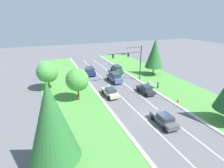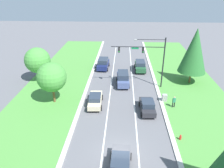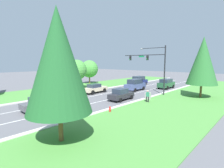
{
  "view_description": "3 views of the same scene",
  "coord_description": "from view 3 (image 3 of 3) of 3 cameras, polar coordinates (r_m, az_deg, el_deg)",
  "views": [
    {
      "loc": [
        -14.39,
        -18.83,
        14.09
      ],
      "look_at": [
        -1.84,
        13.07,
        0.93
      ],
      "focal_mm": 28.0,
      "sensor_mm": 36.0,
      "label": 1
    },
    {
      "loc": [
        0.03,
        -16.72,
        15.56
      ],
      "look_at": [
        -1.51,
        13.23,
        1.53
      ],
      "focal_mm": 35.0,
      "sensor_mm": 36.0,
      "label": 2
    },
    {
      "loc": [
        19.07,
        -11.13,
        5.57
      ],
      "look_at": [
        -0.45,
        10.45,
        1.79
      ],
      "focal_mm": 28.0,
      "sensor_mm": 36.0,
      "label": 3
    }
  ],
  "objects": [
    {
      "name": "ground_plane",
      "position": [
        22.77,
        -17.18,
        -7.09
      ],
      "size": [
        160.0,
        160.0,
        0.0
      ],
      "primitive_type": "plane",
      "color": "#5B5B60"
    },
    {
      "name": "curb_strip_right",
      "position": [
        18.28,
        -7.94,
        -10.16
      ],
      "size": [
        0.5,
        90.0,
        0.15
      ],
      "color": "beige",
      "rests_on": "ground_plane"
    },
    {
      "name": "curb_strip_left",
      "position": [
        27.66,
        -23.21,
        -4.66
      ],
      "size": [
        0.5,
        90.0,
        0.15
      ],
      "color": "beige",
      "rests_on": "ground_plane"
    },
    {
      "name": "grass_verge_right",
      "position": [
        14.87,
        5.61,
        -14.46
      ],
      "size": [
        10.0,
        90.0,
        0.08
      ],
      "color": "#4C8E3D",
      "rests_on": "ground_plane"
    },
    {
      "name": "grass_verge_left",
      "position": [
        32.44,
        -27.1,
        -3.23
      ],
      "size": [
        10.0,
        90.0,
        0.08
      ],
      "color": "#4C8E3D",
      "rests_on": "ground_plane"
    },
    {
      "name": "lane_stripe_inner_left",
      "position": [
        24.3,
        -19.37,
        -6.27
      ],
      "size": [
        0.14,
        81.0,
        0.01
      ],
      "color": "white",
      "rests_on": "ground_plane"
    },
    {
      "name": "lane_stripe_inner_right",
      "position": [
        21.29,
        -14.68,
        -8.0
      ],
      "size": [
        0.14,
        81.0,
        0.01
      ],
      "color": "white",
      "rests_on": "ground_plane"
    },
    {
      "name": "traffic_signal_mast",
      "position": [
        30.78,
        12.95,
        6.95
      ],
      "size": [
        8.23,
        0.41,
        8.13
      ],
      "color": "black",
      "rests_on": "ground_plane"
    },
    {
      "name": "charcoal_sedan",
      "position": [
        25.29,
        2.95,
        -3.4
      ],
      "size": [
        2.07,
        4.34,
        1.7
      ],
      "rotation": [
        0.0,
        0.0,
        0.04
      ],
      "color": "#28282D",
      "rests_on": "ground_plane"
    },
    {
      "name": "slate_blue_suv",
      "position": [
        33.73,
        7.56,
        -0.24
      ],
      "size": [
        2.26,
        5.05,
        2.21
      ],
      "rotation": [
        0.0,
        0.0,
        0.05
      ],
      "color": "#475684",
      "rests_on": "ground_plane"
    },
    {
      "name": "champagne_sedan",
      "position": [
        31.04,
        -5.57,
        -1.4
      ],
      "size": [
        2.09,
        4.77,
        1.62
      ],
      "rotation": [
        0.0,
        0.0,
        0.04
      ],
      "color": "beige",
      "rests_on": "ground_plane"
    },
    {
      "name": "forest_suv",
      "position": [
        37.71,
        17.27,
        0.16
      ],
      "size": [
        2.07,
        4.65,
        1.98
      ],
      "rotation": [
        0.0,
        0.0,
        0.01
      ],
      "color": "#235633",
      "rests_on": "ground_plane"
    },
    {
      "name": "graphite_sedan",
      "position": [
        21.64,
        -21.92,
        -5.84
      ],
      "size": [
        2.12,
        4.64,
        1.59
      ],
      "rotation": [
        0.0,
        0.0,
        -0.03
      ],
      "color": "#4C4C51",
      "rests_on": "ground_plane"
    },
    {
      "name": "navy_suv",
      "position": [
        41.86,
        8.77,
        1.11
      ],
      "size": [
        2.31,
        4.61,
        2.09
      ],
      "rotation": [
        0.0,
        0.0,
        -0.04
      ],
      "color": "navy",
      "rests_on": "ground_plane"
    },
    {
      "name": "utility_cabinet",
      "position": [
        26.14,
        11.61,
        -3.83
      ],
      "size": [
        0.7,
        0.6,
        1.09
      ],
      "color": "#9E9E99",
      "rests_on": "ground_plane"
    },
    {
      "name": "pedestrian",
      "position": [
        24.18,
        11.54,
        -3.8
      ],
      "size": [
        0.42,
        0.31,
        1.69
      ],
      "rotation": [
        0.0,
        0.0,
        3.39
      ],
      "color": "black",
      "rests_on": "ground_plane"
    },
    {
      "name": "fire_hydrant",
      "position": [
        19.31,
        -0.67,
        -8.3
      ],
      "size": [
        0.34,
        0.2,
        0.7
      ],
      "color": "red",
      "rests_on": "ground_plane"
    },
    {
      "name": "conifer_near_right_tree",
      "position": [
        29.81,
        27.51,
        6.73
      ],
      "size": [
        4.49,
        4.49,
        9.25
      ],
      "color": "brown",
      "rests_on": "ground_plane"
    },
    {
      "name": "oak_near_left_tree",
      "position": [
        43.8,
        -7.39,
        4.9
      ],
      "size": [
        4.28,
        4.28,
        5.84
      ],
      "color": "brown",
      "rests_on": "ground_plane"
    },
    {
      "name": "conifer_far_right_tree",
      "position": [
        12.11,
        -17.18,
        7.29
      ],
      "size": [
        4.4,
        4.4,
        9.14
      ],
      "color": "brown",
      "rests_on": "ground_plane"
    },
    {
      "name": "oak_far_left_tree",
      "position": [
        35.61,
        -11.47,
        4.54
      ],
      "size": [
        4.05,
        4.05,
        5.92
      ],
      "color": "brown",
      "rests_on": "ground_plane"
    }
  ]
}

